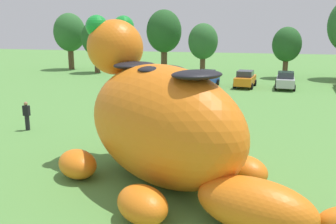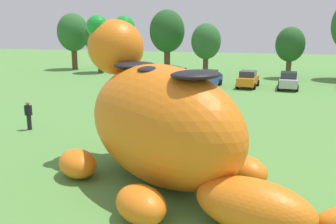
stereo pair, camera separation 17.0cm
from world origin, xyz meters
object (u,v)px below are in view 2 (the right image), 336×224
object	(u,v)px
spectator_by_cars	(130,83)
giant_inflatable_creature	(161,122)
spectator_wandering	(151,88)
car_orange	(248,79)
car_black	(177,76)
car_blue	(208,78)
spectator_mid_field	(29,116)
car_red	(144,76)
spectator_near_inflatable	(149,93)
car_silver	(288,81)

from	to	relation	value
spectator_by_cars	giant_inflatable_creature	bearing A→B (deg)	-64.77
spectator_by_cars	spectator_wandering	distance (m)	3.82
car_orange	car_black	bearing A→B (deg)	177.51
car_blue	car_black	bearing A→B (deg)	165.82
car_blue	spectator_by_cars	world-z (taller)	car_blue
car_black	spectator_wandering	distance (m)	8.62
car_blue	spectator_wandering	world-z (taller)	car_blue
car_black	car_orange	xyz separation A→B (m)	(7.59, -0.33, 0.00)
spectator_mid_field	car_red	bearing A→B (deg)	89.03
car_red	spectator_mid_field	bearing A→B (deg)	-90.97
spectator_near_inflatable	spectator_wandering	distance (m)	2.43
spectator_near_inflatable	car_red	bearing A→B (deg)	111.65
car_silver	spectator_by_cars	world-z (taller)	car_silver
giant_inflatable_creature	spectator_mid_field	distance (m)	10.98
car_red	giant_inflatable_creature	bearing A→B (deg)	-68.76
car_black	car_orange	distance (m)	7.60
spectator_near_inflatable	spectator_mid_field	distance (m)	10.28
car_blue	spectator_wandering	xyz separation A→B (m)	(-3.71, -7.71, -0.01)
car_orange	spectator_by_cars	size ratio (longest dim) A/B	2.48
giant_inflatable_creature	car_black	size ratio (longest dim) A/B	2.76
car_orange	spectator_wandering	world-z (taller)	car_orange
car_blue	car_orange	world-z (taller)	same
car_black	spectator_near_inflatable	bearing A→B (deg)	-87.29
spectator_by_cars	car_black	bearing A→B (deg)	63.88
car_red	spectator_wandering	bearing A→B (deg)	-66.33
car_red	spectator_mid_field	size ratio (longest dim) A/B	2.44
car_black	car_blue	bearing A→B (deg)	-14.18
giant_inflatable_creature	spectator_near_inflatable	world-z (taller)	giant_inflatable_creature
car_orange	spectator_wandering	xyz separation A→B (m)	(-7.69, -8.29, -0.01)
car_black	car_orange	world-z (taller)	same
car_blue	spectator_by_cars	bearing A→B (deg)	-141.68
car_black	car_blue	size ratio (longest dim) A/B	1.01
car_silver	spectator_near_inflatable	xyz separation A→B (m)	(-11.00, -10.62, -0.01)
car_blue	car_orange	distance (m)	4.03
spectator_near_inflatable	spectator_mid_field	size ratio (longest dim) A/B	1.00
spectator_near_inflatable	spectator_wandering	xyz separation A→B (m)	(-0.62, 2.35, 0.00)
car_orange	car_silver	size ratio (longest dim) A/B	1.02
car_orange	spectator_mid_field	xyz separation A→B (m)	(-11.34, -20.00, -0.01)
car_blue	car_silver	size ratio (longest dim) A/B	1.04
car_red	spectator_wandering	xyz separation A→B (m)	(3.32, -7.58, -0.01)
giant_inflatable_creature	car_orange	bearing A→B (deg)	86.27
car_red	car_orange	world-z (taller)	same
car_black	car_red	bearing A→B (deg)	-163.00
car_red	spectator_wandering	world-z (taller)	car_red
car_red	spectator_mid_field	world-z (taller)	car_red
spectator_near_inflatable	car_black	bearing A→B (deg)	92.71
spectator_by_cars	car_red	bearing A→B (deg)	94.60
car_silver	car_blue	bearing A→B (deg)	-176.00
spectator_by_cars	car_silver	bearing A→B (deg)	21.71
car_silver	spectator_wandering	bearing A→B (deg)	-144.58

